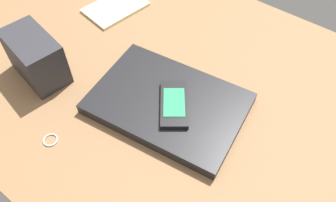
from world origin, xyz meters
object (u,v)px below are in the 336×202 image
Objects in this scene: key_ring at (50,140)px; desk_organizer at (36,57)px; cell_phone_on_laptop at (174,104)px; notepad at (116,7)px; laptop_closed at (168,103)px.

key_ring is 20.01cm from desk_organizer.
cell_phone_on_laptop reaches higher than key_ring.
laptop_closed is at bearing 159.62° from notepad.
laptop_closed is at bearing -150.31° from desk_organizer.
cell_phone_on_laptop is 4.21× the size of key_ring.
notepad is 29.27cm from desk_organizer.
desk_organizer reaches higher than laptop_closed.
laptop_closed is at bearing -123.03° from key_ring.
desk_organizer is (-3.01, 28.69, 4.97)cm from notepad.
laptop_closed is 1.97× the size of notepad.
laptop_closed is at bearing -14.77° from cell_phone_on_laptop.
laptop_closed reaches higher than key_ring.
laptop_closed is 31.46cm from desk_organizer.
key_ring is at bearing 155.53° from desk_organizer.
laptop_closed is 2.23× the size of desk_organizer.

